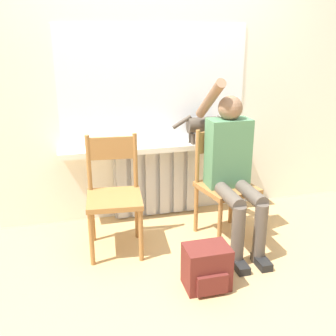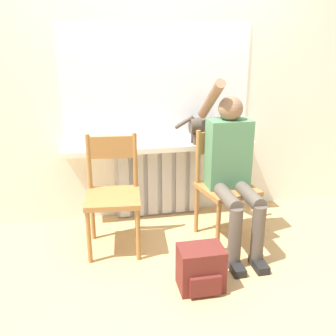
{
  "view_description": "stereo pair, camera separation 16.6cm",
  "coord_description": "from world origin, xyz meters",
  "px_view_note": "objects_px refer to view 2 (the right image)",
  "views": [
    {
      "loc": [
        -0.77,
        -2.23,
        1.67
      ],
      "look_at": [
        0.0,
        0.73,
        0.61
      ],
      "focal_mm": 42.0,
      "sensor_mm": 36.0,
      "label": 1
    },
    {
      "loc": [
        -0.61,
        -2.27,
        1.67
      ],
      "look_at": [
        0.0,
        0.73,
        0.61
      ],
      "focal_mm": 42.0,
      "sensor_mm": 36.0,
      "label": 2
    }
  ],
  "objects_px": {
    "person": "(232,166)",
    "chair_left": "(113,192)",
    "chair_right": "(225,184)",
    "cat": "(206,126)",
    "backpack": "(201,269)"
  },
  "relations": [
    {
      "from": "backpack",
      "to": "chair_right",
      "type": "bearing_deg",
      "value": 60.1
    },
    {
      "from": "cat",
      "to": "chair_left",
      "type": "bearing_deg",
      "value": -154.59
    },
    {
      "from": "chair_right",
      "to": "chair_left",
      "type": "bearing_deg",
      "value": 168.03
    },
    {
      "from": "cat",
      "to": "backpack",
      "type": "bearing_deg",
      "value": -107.19
    },
    {
      "from": "chair_right",
      "to": "person",
      "type": "relative_size",
      "value": 0.68
    },
    {
      "from": "chair_right",
      "to": "backpack",
      "type": "xyz_separation_m",
      "value": [
        -0.39,
        -0.69,
        -0.32
      ]
    },
    {
      "from": "chair_right",
      "to": "cat",
      "type": "distance_m",
      "value": 0.58
    },
    {
      "from": "chair_right",
      "to": "cat",
      "type": "bearing_deg",
      "value": 85.41
    },
    {
      "from": "chair_left",
      "to": "chair_right",
      "type": "xyz_separation_m",
      "value": [
        0.93,
        -0.0,
        0.0
      ]
    },
    {
      "from": "person",
      "to": "backpack",
      "type": "relative_size",
      "value": 4.38
    },
    {
      "from": "person",
      "to": "backpack",
      "type": "distance_m",
      "value": 0.87
    },
    {
      "from": "person",
      "to": "chair_left",
      "type": "bearing_deg",
      "value": 172.32
    },
    {
      "from": "chair_right",
      "to": "person",
      "type": "distance_m",
      "value": 0.23
    },
    {
      "from": "chair_left",
      "to": "cat",
      "type": "height_order",
      "value": "cat"
    },
    {
      "from": "chair_left",
      "to": "backpack",
      "type": "bearing_deg",
      "value": -46.72
    }
  ]
}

